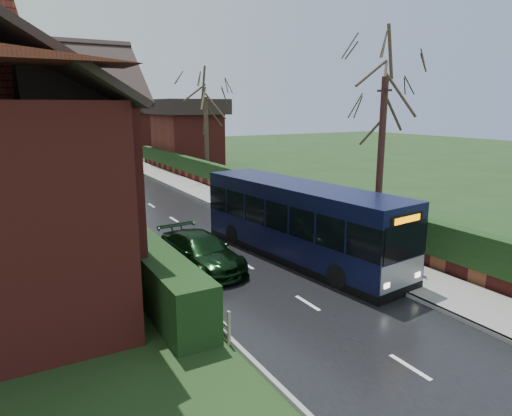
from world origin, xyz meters
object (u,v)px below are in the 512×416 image
car_silver (113,207)px  bus_stop_sign (322,209)px  car_green (201,252)px  telegraph_pole (380,170)px  bus (299,222)px

car_silver → bus_stop_sign: size_ratio=1.61×
car_green → telegraph_pole: 7.37m
bus_stop_sign → telegraph_pole: bearing=-66.2°
car_silver → telegraph_pole: (7.60, -11.18, 2.75)m
bus → car_green: size_ratio=2.22×
car_green → bus_stop_sign: 5.29m
bus → telegraph_pole: size_ratio=1.43×
bus → car_green: 3.97m
car_green → telegraph_pole: size_ratio=0.65×
bus_stop_sign → bus: bearing=-178.1°
car_silver → car_green: car_silver is taller
car_green → bus_stop_sign: size_ratio=1.64×
car_silver → car_green: 8.97m
car_green → bus_stop_sign: bus_stop_sign is taller
car_green → bus: bearing=-17.7°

